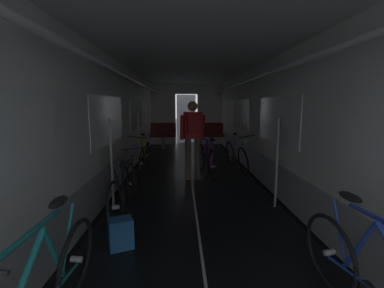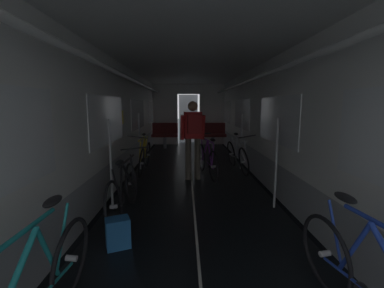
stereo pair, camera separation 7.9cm
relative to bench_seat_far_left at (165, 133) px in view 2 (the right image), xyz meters
The scene contains 10 objects.
train_car_shell 4.70m from the bench_seat_far_left, 78.60° to the right, with size 3.14×12.34×2.57m.
bench_seat_far_left is the anchor object (origin of this frame).
bench_seat_far_right 1.80m from the bench_seat_far_left, ahead, with size 0.98×0.51×0.95m.
bicycle_yellow 3.68m from the bench_seat_far_left, 93.30° to the right, with size 0.44×1.69×0.95m.
bicycle_blue 8.61m from the bench_seat_far_left, 76.37° to the right, with size 0.47×1.69×0.95m.
bicycle_black 6.24m from the bench_seat_far_left, 91.13° to the right, with size 0.44×1.69×0.95m.
bicycle_silver 4.13m from the bench_seat_far_left, 60.34° to the right, with size 0.52×1.69×0.96m.
person_cyclist_aisle 4.47m from the bench_seat_far_left, 77.87° to the right, with size 0.55×0.42×1.69m.
bicycle_purple_in_aisle 4.27m from the bench_seat_far_left, 72.81° to the right, with size 0.48×1.67×0.94m.
backpack_on_floor 7.13m from the bench_seat_far_left, 89.98° to the right, with size 0.26×0.20×0.34m, color #1E5693.
Camera 2 is at (-0.13, -1.90, 1.60)m, focal length 24.92 mm.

